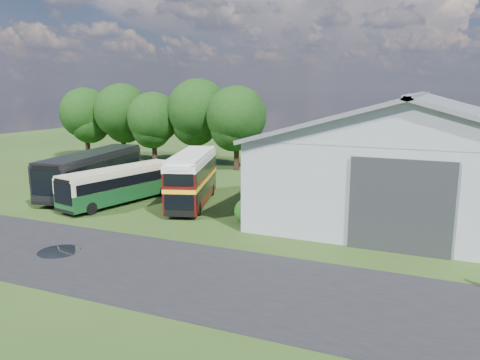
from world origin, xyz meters
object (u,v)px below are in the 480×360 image
at_px(bus_maroon_double, 192,179).
at_px(storage_shed, 416,148).
at_px(bus_green_single, 120,184).
at_px(bus_dark_single, 93,171).

bearing_deg(bus_maroon_double, storage_shed, 7.25).
height_order(storage_shed, bus_green_single, storage_shed).
bearing_deg(bus_dark_single, storage_shed, 6.04).
relative_size(bus_green_single, bus_dark_single, 0.81).
xyz_separation_m(storage_shed, bus_maroon_double, (-15.04, -7.07, -2.24)).
distance_m(bus_green_single, bus_maroon_double, 5.50).
bearing_deg(bus_dark_single, bus_maroon_double, -11.26).
bearing_deg(bus_green_single, bus_maroon_double, 31.46).
height_order(bus_green_single, bus_maroon_double, bus_maroon_double).
bearing_deg(bus_maroon_double, bus_green_single, -178.80).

